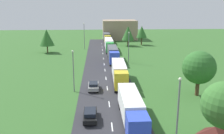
# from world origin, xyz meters

# --- Properties ---
(road) EXTENTS (10.00, 140.00, 0.06)m
(road) POSITION_xyz_m (0.00, 24.50, 0.03)
(road) COLOR #2B2B30
(road) RESTS_ON ground
(lane_marking_centre) EXTENTS (0.16, 122.20, 0.01)m
(lane_marking_centre) POSITION_xyz_m (0.00, 21.98, 0.07)
(lane_marking_centre) COLOR white
(lane_marking_centre) RESTS_ON road
(truck_lead) EXTENTS (2.52, 12.51, 3.44)m
(truck_lead) POSITION_xyz_m (2.59, 13.22, 2.05)
(truck_lead) COLOR blue
(truck_lead) RESTS_ON road
(truck_second) EXTENTS (2.76, 12.77, 3.71)m
(truck_second) POSITION_xyz_m (2.52, 30.43, 2.20)
(truck_second) COLOR yellow
(truck_second) RESTS_ON road
(truck_third) EXTENTS (2.55, 12.53, 3.66)m
(truck_third) POSITION_xyz_m (2.51, 49.89, 2.16)
(truck_third) COLOR blue
(truck_third) RESTS_ON road
(truck_fourth) EXTENTS (2.51, 14.11, 3.66)m
(truck_fourth) POSITION_xyz_m (2.22, 66.55, 2.18)
(truck_fourth) COLOR green
(truck_fourth) RESTS_ON road
(truck_fifth) EXTENTS (2.72, 12.91, 3.74)m
(truck_fifth) POSITION_xyz_m (2.21, 85.33, 2.19)
(truck_fifth) COLOR yellow
(truck_fifth) RESTS_ON road
(car_second) EXTENTS (1.82, 4.60, 1.42)m
(car_second) POSITION_xyz_m (-2.79, 14.21, 0.81)
(car_second) COLOR black
(car_second) RESTS_ON road
(car_third) EXTENTS (1.90, 4.22, 1.41)m
(car_third) POSITION_xyz_m (-2.52, 26.35, 0.81)
(car_third) COLOR gray
(car_third) RESTS_ON road
(lamppost_lead) EXTENTS (0.36, 0.36, 8.06)m
(lamppost_lead) POSITION_xyz_m (6.42, 6.55, 4.51)
(lamppost_lead) COLOR slate
(lamppost_lead) RESTS_ON ground
(lamppost_second) EXTENTS (0.36, 0.36, 7.46)m
(lamppost_second) POSITION_xyz_m (-5.94, 25.80, 4.20)
(lamppost_second) COLOR slate
(lamppost_second) RESTS_ON ground
(lamppost_third) EXTENTS (0.36, 0.36, 8.16)m
(lamppost_third) POSITION_xyz_m (6.57, 48.10, 4.56)
(lamppost_third) COLOR slate
(lamppost_third) RESTS_ON ground
(lamppost_fourth) EXTENTS (0.36, 0.36, 8.99)m
(lamppost_fourth) POSITION_xyz_m (-6.19, 70.14, 4.98)
(lamppost_fourth) COLOR slate
(lamppost_fourth) RESTS_ON ground
(tree_oak) EXTENTS (4.68, 4.68, 7.38)m
(tree_oak) POSITION_xyz_m (9.76, 75.88, 4.79)
(tree_oak) COLOR #513823
(tree_oak) RESTS_ON ground
(tree_birch) EXTENTS (5.56, 5.56, 7.68)m
(tree_birch) POSITION_xyz_m (15.14, 22.66, 4.88)
(tree_birch) COLOR #513823
(tree_birch) RESTS_ON ground
(tree_maple) EXTENTS (4.06, 4.06, 7.28)m
(tree_maple) POSITION_xyz_m (15.28, 77.93, 5.02)
(tree_maple) COLOR #513823
(tree_maple) RESTS_ON ground
(tree_pine) EXTENTS (4.73, 4.73, 7.51)m
(tree_pine) POSITION_xyz_m (-17.82, 63.89, 4.90)
(tree_pine) COLOR #513823
(tree_pine) RESTS_ON ground
(distant_building) EXTENTS (14.80, 11.21, 8.40)m
(distant_building) POSITION_xyz_m (8.30, 95.48, 4.20)
(distant_building) COLOR #9E846B
(distant_building) RESTS_ON ground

